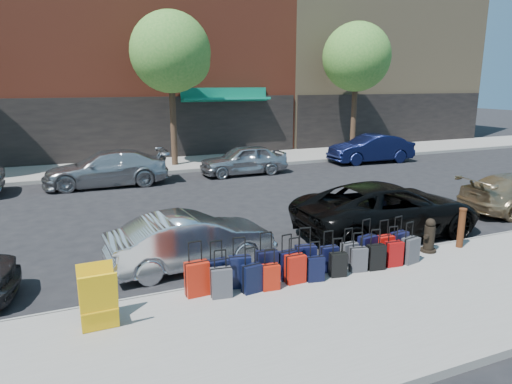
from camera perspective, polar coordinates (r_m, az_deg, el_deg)
name	(u,v)px	position (r m, az deg, el deg)	size (l,w,h in m)	color
ground	(231,220)	(14.09, -3.17, -3.49)	(120.00, 120.00, 0.00)	black
sidewalk_near	(354,313)	(8.68, 12.15, -14.56)	(60.00, 4.00, 0.15)	gray
sidewalk_far	(163,165)	(23.49, -11.54, 3.32)	(60.00, 4.00, 0.15)	gray
curb_near	(300,271)	(10.22, 5.57, -9.85)	(60.00, 0.08, 0.15)	gray
curb_far	(172,172)	(21.54, -10.44, 2.47)	(60.00, 0.08, 0.15)	gray
building_right	(348,16)	(37.24, 11.43, 20.76)	(15.00, 12.12, 18.00)	#8E7957
tree_center	(173,55)	(22.82, -10.28, 16.55)	(3.80, 3.80, 7.27)	black
tree_right	(359,59)	(27.21, 12.71, 15.92)	(3.80, 3.80, 7.27)	black
suitcase_front_0	(197,279)	(8.90, -7.38, -10.69)	(0.45, 0.26, 1.07)	#AF1C0B
suitcase_front_1	(218,275)	(9.06, -4.79, -10.29)	(0.42, 0.24, 1.00)	black
suitcase_front_2	(240,272)	(9.18, -2.03, -9.90)	(0.46, 0.31, 1.02)	black
suitcase_front_3	(267,266)	(9.43, 1.39, -9.20)	(0.44, 0.25, 1.03)	black
suitcase_front_4	(288,265)	(9.57, 4.01, -9.07)	(0.41, 0.25, 0.95)	black
suitcase_front_5	(305,260)	(9.79, 6.21, -8.43)	(0.45, 0.30, 1.02)	black
suitcase_front_6	(329,259)	(10.02, 9.11, -8.23)	(0.38, 0.22, 0.90)	black
suitcase_front_7	(349,254)	(10.37, 11.56, -7.64)	(0.36, 0.20, 0.87)	#3D3D42
suitcase_front_8	(367,249)	(10.63, 13.74, -6.96)	(0.45, 0.30, 1.01)	black
suitcase_front_9	(384,248)	(10.84, 15.74, -6.78)	(0.40, 0.22, 0.96)	#B4100B
suitcase_front_10	(399,244)	(11.16, 17.44, -6.28)	(0.44, 0.29, 0.97)	black
suitcase_back_1	(221,282)	(8.80, -4.37, -11.21)	(0.41, 0.27, 0.93)	#3F3E44
suitcase_back_2	(252,278)	(8.97, -0.53, -10.74)	(0.40, 0.26, 0.90)	black
suitcase_back_3	(270,277)	(9.09, 1.82, -10.57)	(0.36, 0.23, 0.82)	#AE1C0B
suitcase_back_4	(295,269)	(9.39, 4.93, -9.54)	(0.40, 0.24, 0.95)	#AC160B
suitcase_back_5	(315,269)	(9.53, 7.42, -9.49)	(0.38, 0.26, 0.83)	black
suitcase_back_6	(338,264)	(9.81, 10.20, -8.91)	(0.38, 0.26, 0.83)	black
suitcase_back_7	(358,259)	(10.15, 12.64, -8.21)	(0.39, 0.27, 0.86)	#3B3B40
suitcase_back_8	(376,257)	(10.33, 14.75, -7.87)	(0.40, 0.27, 0.90)	black
suitcase_back_9	(394,254)	(10.62, 16.81, -7.39)	(0.40, 0.25, 0.90)	#8F090A
suitcase_back_10	(410,250)	(10.90, 18.73, -6.91)	(0.44, 0.30, 0.95)	#3B3B40
fire_hydrant	(429,236)	(11.73, 20.85, -5.20)	(0.42, 0.37, 0.83)	black
bollard	(461,227)	(12.30, 24.27, -4.04)	(0.18, 0.18, 0.99)	#38190C
display_rack	(98,299)	(8.08, -19.12, -12.52)	(0.60, 0.66, 1.05)	yellow
car_near_1	(192,240)	(10.54, -8.04, -5.99)	(1.32, 3.78, 1.25)	silver
car_near_2	(388,209)	(13.06, 16.13, -2.07)	(2.42, 5.25, 1.46)	black
car_far_1	(106,168)	(19.56, -18.19, 2.81)	(2.00, 4.92, 1.43)	#ADAFB4
car_far_2	(243,160)	(20.93, -1.58, 4.06)	(1.61, 4.00, 1.36)	#ADAFB4
car_far_3	(371,149)	(24.86, 14.16, 5.28)	(1.56, 4.47, 1.47)	#0C1236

